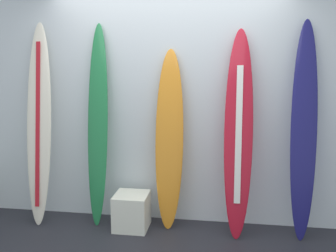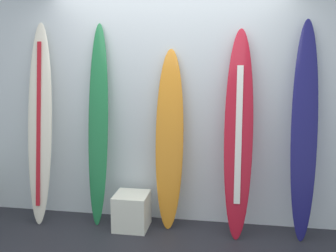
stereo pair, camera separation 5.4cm
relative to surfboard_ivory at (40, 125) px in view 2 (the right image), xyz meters
name	(u,v)px [view 2 (the right image)]	position (x,y,z in m)	size (l,w,h in m)	color
wall_back	(170,96)	(1.39, 0.32, 0.32)	(7.20, 0.20, 2.80)	silver
surfboard_ivory	(40,125)	(0.00, 0.00, 0.00)	(0.29, 0.42, 2.19)	silver
surfboard_emerald	(98,126)	(0.65, 0.05, 0.00)	(0.23, 0.33, 2.18)	#207540
surfboard_sunset	(169,141)	(1.43, 0.06, -0.14)	(0.30, 0.28, 1.91)	orange
surfboard_crimson	(239,135)	(2.14, -0.02, -0.03)	(0.30, 0.40, 2.11)	#B61628
surfboard_navy	(304,132)	(2.78, 0.02, 0.01)	(0.27, 0.34, 2.19)	navy
display_block_left	(132,211)	(1.04, -0.07, -0.89)	(0.36, 0.36, 0.38)	white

